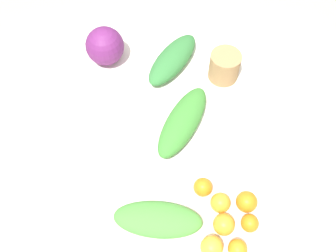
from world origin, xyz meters
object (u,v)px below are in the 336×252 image
Objects in this scene: orange_3 at (247,202)px; orange_5 at (203,187)px; orange_4 at (212,247)px; cabbage_purple at (105,46)px; paper_bag at (224,66)px; greens_bunch_kale at (183,121)px; orange_2 at (250,223)px; greens_bunch_chard at (173,59)px; orange_1 at (238,249)px; orange_6 at (220,203)px; greens_bunch_dandelion at (158,219)px; orange_0 at (224,224)px.

orange_3 is 1.11× the size of orange_5.
orange_4 reaches higher than orange_5.
paper_bag is (0.14, 0.54, -0.02)m from cabbage_purple.
cabbage_purple is 0.53m from greens_bunch_kale.
greens_bunch_kale is 5.81× the size of orange_2.
orange_4 is (0.87, 0.07, -0.00)m from greens_bunch_chard.
greens_bunch_chard is (-0.08, -0.23, -0.03)m from paper_bag.
orange_5 is (-0.15, -0.16, 0.00)m from orange_2.
orange_4 is at bearing -96.97° from orange_1.
cabbage_purple is 2.36× the size of orange_6.
greens_bunch_dandelion is 4.96× the size of orange_2.
orange_6 is (-0.08, -0.00, -0.00)m from orange_0.
greens_bunch_kale is 0.46m from orange_0.
orange_3 reaches higher than orange_2.
orange_4 reaches higher than greens_bunch_dandelion.
orange_3 and orange_4 have the same top height.
orange_0 is 0.99× the size of orange_4.
greens_bunch_chard reaches higher than orange_1.
greens_bunch_kale is at bearing -155.27° from orange_2.
orange_3 is (-0.08, 0.10, 0.00)m from orange_0.
greens_bunch_chard is 0.65m from orange_5.
orange_3 is at bearing 29.30° from greens_bunch_kale.
orange_2 is 0.13m from orange_6.
cabbage_purple reaches higher than greens_bunch_kale.
orange_1 is 0.85× the size of orange_4.
greens_bunch_kale is 0.43m from greens_bunch_dandelion.
cabbage_purple is at bearing -150.34° from orange_6.
orange_2 is at bearing 117.22° from orange_4.
orange_1 is 0.18m from orange_6.
paper_bag reaches higher than greens_bunch_kale.
orange_3 is (0.78, 0.54, -0.05)m from cabbage_purple.
orange_4 is (0.53, 0.06, -0.00)m from greens_bunch_kale.
orange_3 is at bearing 135.88° from orange_4.
orange_1 is (0.80, -0.07, -0.03)m from paper_bag.
greens_bunch_kale is 5.03× the size of orange_6.
orange_5 is (0.57, -0.16, -0.03)m from paper_bag.
greens_bunch_dandelion is 4.74× the size of orange_1.
greens_bunch_dandelion is at bearing -17.16° from greens_bunch_kale.
orange_0 is at bearing -157.52° from orange_1.
greens_bunch_chard is 0.83m from orange_2.
greens_bunch_kale is at bearing 39.09° from cabbage_purple.
orange_1 is at bearing -19.94° from orange_3.
greens_bunch_chard is 0.88m from orange_4.
greens_bunch_dandelion is 0.30m from orange_1.
greens_bunch_kale is 0.30m from orange_5.
greens_bunch_chard is at bearing -109.42° from paper_bag.
orange_3 is (0.72, 0.23, -0.00)m from greens_bunch_chard.
greens_bunch_chard is at bearing 79.18° from cabbage_purple.
orange_4 is at bearing 58.18° from greens_bunch_dandelion.
orange_2 is (0.72, -0.01, -0.04)m from paper_bag.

